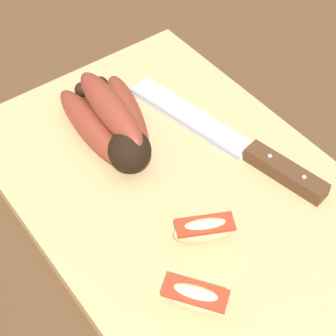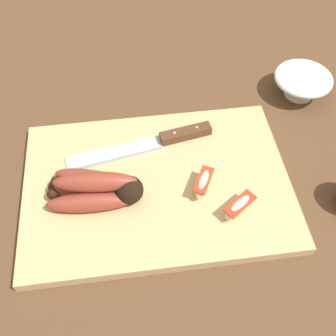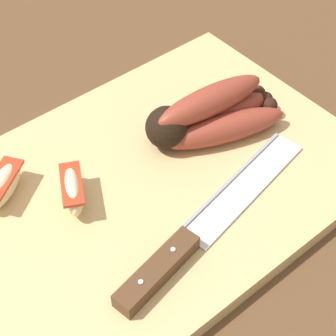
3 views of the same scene
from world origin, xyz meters
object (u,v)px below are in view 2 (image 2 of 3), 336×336
at_px(apple_wedge_near, 239,207).
at_px(ceramic_bowl, 302,84).
at_px(apple_wedge_middle, 203,183).
at_px(banana_bunch, 97,189).
at_px(chefs_knife, 161,140).

bearing_deg(apple_wedge_near, ceramic_bowl, -125.75).
relative_size(apple_wedge_near, apple_wedge_middle, 1.00).
distance_m(banana_bunch, apple_wedge_middle, 0.18).
height_order(banana_bunch, ceramic_bowl, banana_bunch).
xyz_separation_m(banana_bunch, apple_wedge_middle, (-0.18, 0.01, -0.01)).
xyz_separation_m(chefs_knife, apple_wedge_middle, (-0.06, 0.12, 0.01)).
relative_size(chefs_knife, ceramic_bowl, 2.30).
height_order(chefs_knife, apple_wedge_middle, apple_wedge_middle).
distance_m(chefs_knife, apple_wedge_middle, 0.13).
bearing_deg(chefs_knife, ceramic_bowl, -159.70).
height_order(apple_wedge_near, apple_wedge_middle, apple_wedge_middle).
bearing_deg(apple_wedge_middle, banana_bunch, -2.57).
bearing_deg(ceramic_bowl, apple_wedge_middle, 42.18).
relative_size(banana_bunch, apple_wedge_middle, 2.51).
bearing_deg(apple_wedge_near, apple_wedge_middle, -46.08).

